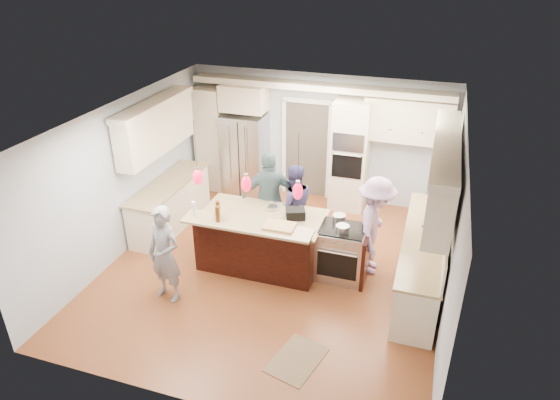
# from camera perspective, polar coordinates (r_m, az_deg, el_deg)

# --- Properties ---
(ground_plane) EXTENTS (6.00, 6.00, 0.00)m
(ground_plane) POSITION_cam_1_polar(r_m,az_deg,el_deg) (8.70, -0.72, -7.76)
(ground_plane) COLOR brown
(ground_plane) RESTS_ON ground
(room_shell) EXTENTS (5.54, 6.04, 2.72)m
(room_shell) POSITION_cam_1_polar(r_m,az_deg,el_deg) (7.81, -0.80, 3.25)
(room_shell) COLOR #B2BCC6
(room_shell) RESTS_ON ground
(refrigerator) EXTENTS (0.90, 0.70, 1.80)m
(refrigerator) POSITION_cam_1_polar(r_m,az_deg,el_deg) (10.94, -4.03, 5.20)
(refrigerator) COLOR #B7B7BC
(refrigerator) RESTS_ON ground
(oven_column) EXTENTS (0.72, 0.69, 2.30)m
(oven_column) POSITION_cam_1_polar(r_m,az_deg,el_deg) (10.29, 8.02, 5.03)
(oven_column) COLOR beige
(oven_column) RESTS_ON ground
(back_upper_cabinets) EXTENTS (5.30, 0.61, 2.54)m
(back_upper_cabinets) POSITION_cam_1_polar(r_m,az_deg,el_deg) (10.53, 0.20, 8.82)
(back_upper_cabinets) COLOR beige
(back_upper_cabinets) RESTS_ON ground
(right_counter_run) EXTENTS (0.64, 3.10, 2.51)m
(right_counter_run) POSITION_cam_1_polar(r_m,az_deg,el_deg) (8.07, 16.65, -3.20)
(right_counter_run) COLOR beige
(right_counter_run) RESTS_ON ground
(left_cabinets) EXTENTS (0.64, 2.30, 2.51)m
(left_cabinets) POSITION_cam_1_polar(r_m,az_deg,el_deg) (9.75, -12.97, 2.69)
(left_cabinets) COLOR beige
(left_cabinets) RESTS_ON ground
(kitchen_island) EXTENTS (2.10, 1.46, 1.12)m
(kitchen_island) POSITION_cam_1_polar(r_m,az_deg,el_deg) (8.56, -2.15, -4.53)
(kitchen_island) COLOR black
(kitchen_island) RESTS_ON ground
(island_range) EXTENTS (0.82, 0.71, 0.92)m
(island_range) POSITION_cam_1_polar(r_m,az_deg,el_deg) (8.33, 7.22, -5.98)
(island_range) COLOR #B7B7BC
(island_range) RESTS_ON ground
(pendant_lights) EXTENTS (1.75, 0.15, 1.03)m
(pendant_lights) POSITION_cam_1_polar(r_m,az_deg,el_deg) (7.46, -3.87, 1.87)
(pendant_lights) COLOR black
(pendant_lights) RESTS_ON ground
(person_bar_end) EXTENTS (0.65, 0.49, 1.59)m
(person_bar_end) POSITION_cam_1_polar(r_m,az_deg,el_deg) (7.81, -13.05, -6.08)
(person_bar_end) COLOR gray
(person_bar_end) RESTS_ON ground
(person_far_left) EXTENTS (0.97, 0.90, 1.60)m
(person_far_left) POSITION_cam_1_polar(r_m,az_deg,el_deg) (8.96, 1.52, -0.69)
(person_far_left) COLOR navy
(person_far_left) RESTS_ON ground
(person_far_right) EXTENTS (1.13, 0.75, 1.78)m
(person_far_right) POSITION_cam_1_polar(r_m,az_deg,el_deg) (9.03, -1.12, 0.21)
(person_far_right) COLOR slate
(person_far_right) RESTS_ON ground
(person_range_side) EXTENTS (0.67, 1.13, 1.72)m
(person_range_side) POSITION_cam_1_polar(r_m,az_deg,el_deg) (8.35, 10.79, -2.95)
(person_range_side) COLOR #AF89B9
(person_range_side) RESTS_ON ground
(floor_rug) EXTENTS (0.77, 0.96, 0.01)m
(floor_rug) POSITION_cam_1_polar(r_m,az_deg,el_deg) (7.05, 1.93, -17.76)
(floor_rug) COLOR olive
(floor_rug) RESTS_ON ground
(water_bottle) EXTENTS (0.06, 0.06, 0.27)m
(water_bottle) POSITION_cam_1_polar(r_m,az_deg,el_deg) (7.99, -9.81, -1.08)
(water_bottle) COLOR silver
(water_bottle) RESTS_ON kitchen_island
(beer_bottle_a) EXTENTS (0.08, 0.08, 0.26)m
(beer_bottle_a) POSITION_cam_1_polar(r_m,az_deg,el_deg) (7.95, -7.11, -1.03)
(beer_bottle_a) COLOR #45260C
(beer_bottle_a) RESTS_ON kitchen_island
(beer_bottle_b) EXTENTS (0.07, 0.07, 0.26)m
(beer_bottle_b) POSITION_cam_1_polar(r_m,az_deg,el_deg) (7.80, -7.16, -1.64)
(beer_bottle_b) COLOR #45260C
(beer_bottle_b) RESTS_ON kitchen_island
(beer_bottle_c) EXTENTS (0.08, 0.08, 0.25)m
(beer_bottle_c) POSITION_cam_1_polar(r_m,az_deg,el_deg) (7.86, -7.10, -1.46)
(beer_bottle_c) COLOR #45260C
(beer_bottle_c) RESTS_ON kitchen_island
(drink_can) EXTENTS (0.08, 0.08, 0.13)m
(drink_can) POSITION_cam_1_polar(r_m,az_deg,el_deg) (7.88, -7.30, -1.87)
(drink_can) COLOR #B7B7BC
(drink_can) RESTS_ON kitchen_island
(cutting_board) EXTENTS (0.48, 0.35, 0.04)m
(cutting_board) POSITION_cam_1_polar(r_m,az_deg,el_deg) (7.65, -0.06, -3.00)
(cutting_board) COLOR tan
(cutting_board) RESTS_ON kitchen_island
(pot_large) EXTENTS (0.21, 0.21, 0.13)m
(pot_large) POSITION_cam_1_polar(r_m,az_deg,el_deg) (8.24, 6.79, -2.07)
(pot_large) COLOR #B7B7BC
(pot_large) RESTS_ON island_range
(pot_small) EXTENTS (0.22, 0.22, 0.11)m
(pot_small) POSITION_cam_1_polar(r_m,az_deg,el_deg) (7.98, 7.16, -3.24)
(pot_small) COLOR #B7B7BC
(pot_small) RESTS_ON island_range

